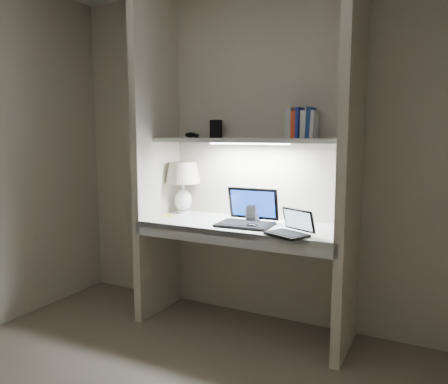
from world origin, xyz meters
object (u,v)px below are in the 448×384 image
Objects in this scene: table_lamp at (183,179)px; laptop_main at (248,216)px; speaker at (253,213)px; laptop_netbook at (291,229)px; book_row at (302,124)px.

table_lamp is 1.06× the size of laptop_main.
speaker is (0.63, -0.05, -0.21)m from table_lamp.
laptop_netbook is at bearing -19.08° from table_lamp.
table_lamp is 1.09m from laptop_netbook.
laptop_netbook is at bearing -28.53° from laptop_main.
laptop_main is 1.83× the size of book_row.
table_lamp is 1.04m from book_row.
book_row is at bearing 124.13° from laptop_netbook.
speaker is 0.59× the size of book_row.
book_row reaches higher than laptop_main.
table_lamp reaches higher than laptop_netbook.
table_lamp is at bearing -179.01° from book_row.
speaker is at bearing 93.50° from laptop_main.
laptop_netbook is at bearing -81.08° from book_row.
laptop_main is at bearing -72.04° from speaker.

